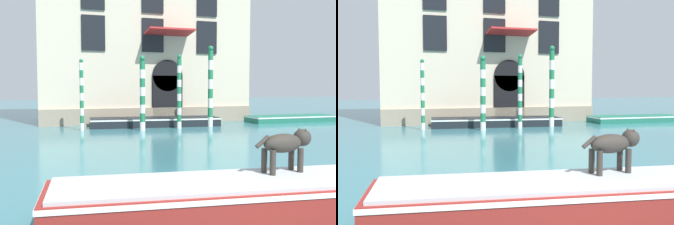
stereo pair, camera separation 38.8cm
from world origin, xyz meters
TOP-DOWN VIEW (x-y plane):
  - palazzo_left at (3.28, 22.47)m, footprint 12.74×7.40m
  - boat_foreground at (0.36, 3.26)m, footprint 7.10×2.49m
  - dog_on_deck at (1.19, 3.50)m, footprint 1.20×0.41m
  - boat_moored_near_palazzo at (2.93, 17.85)m, footprint 7.12×2.48m
  - boat_moored_far at (11.64, 17.81)m, footprint 5.63×1.88m
  - mooring_pole_0 at (3.78, 16.32)m, footprint 0.23×0.23m
  - mooring_pole_1 at (1.76, 16.04)m, footprint 0.27×0.27m
  - mooring_pole_2 at (-1.05, 17.02)m, footprint 0.20×0.20m
  - mooring_pole_3 at (5.69, 16.70)m, footprint 0.28×0.28m

SIDE VIEW (x-z plane):
  - boat_moored_far at x=11.64m, z-range 0.01..0.39m
  - boat_moored_near_palazzo at x=2.93m, z-range 0.01..0.48m
  - boat_foreground at x=0.36m, z-range 0.02..0.66m
  - dog_on_deck at x=1.19m, z-range 0.76..1.56m
  - mooring_pole_2 at x=-1.05m, z-range 0.02..3.52m
  - mooring_pole_1 at x=1.76m, z-range 0.02..3.68m
  - mooring_pole_0 at x=3.78m, z-range 0.02..3.80m
  - mooring_pole_3 at x=5.69m, z-range 0.02..4.34m
  - palazzo_left at x=3.28m, z-range -0.01..14.62m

